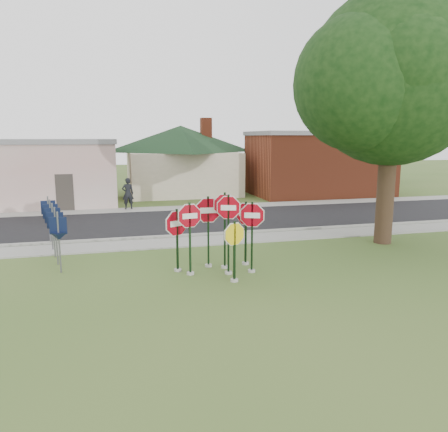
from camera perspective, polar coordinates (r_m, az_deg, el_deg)
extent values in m
plane|color=#395821|center=(13.12, 0.84, -8.95)|extent=(120.00, 120.00, 0.00)
cube|color=gray|center=(18.26, -3.70, -3.34)|extent=(60.00, 1.60, 0.06)
cube|color=black|center=(22.60, -5.83, -0.76)|extent=(60.00, 7.00, 0.04)
cube|color=gray|center=(26.80, -7.22, 0.97)|extent=(60.00, 1.60, 0.06)
cube|color=gray|center=(19.21, -4.26, -2.54)|extent=(60.00, 0.20, 0.14)
cylinder|color=#9E9A93|center=(14.09, 0.58, -7.41)|extent=(0.24, 0.24, 0.08)
cube|color=black|center=(13.76, 0.59, -2.47)|extent=(0.07, 0.07, 2.57)
cylinder|color=white|center=(13.60, 0.59, 1.10)|extent=(0.99, 0.34, 1.04)
cylinder|color=maroon|center=(13.60, 0.59, 1.10)|extent=(0.92, 0.32, 0.96)
cube|color=white|center=(13.60, 0.59, 1.10)|extent=(0.46, 0.16, 0.17)
cylinder|color=#9E9A93|center=(13.39, 1.35, -8.38)|extent=(0.24, 0.24, 0.08)
cube|color=black|center=(13.13, 1.37, -4.68)|extent=(0.07, 0.07, 1.87)
cylinder|color=white|center=(13.00, 1.38, -2.38)|extent=(0.93, 0.30, 0.97)
cylinder|color=yellow|center=(13.00, 1.38, -2.38)|extent=(0.86, 0.28, 0.90)
cylinder|color=#9E9A93|center=(14.07, -4.41, -7.46)|extent=(0.24, 0.24, 0.08)
cube|color=black|center=(13.78, -4.47, -3.01)|extent=(0.07, 0.06, 2.33)
cylinder|color=white|center=(13.63, -4.51, 0.02)|extent=(1.05, 0.19, 1.06)
cylinder|color=maroon|center=(13.63, -4.51, 0.02)|extent=(0.97, 0.18, 0.98)
cube|color=white|center=(13.63, -4.51, 0.02)|extent=(0.48, 0.09, 0.17)
cylinder|color=#9E9A93|center=(14.30, 3.62, -7.16)|extent=(0.24, 0.24, 0.08)
cube|color=black|center=(14.01, 3.67, -2.80)|extent=(0.07, 0.07, 2.31)
cylinder|color=white|center=(13.87, 3.71, 0.10)|extent=(1.00, 0.44, 1.08)
cylinder|color=maroon|center=(13.87, 3.71, 0.10)|extent=(0.93, 0.42, 1.00)
cube|color=white|center=(13.87, 3.71, 0.10)|extent=(0.46, 0.21, 0.17)
cylinder|color=#9E9A93|center=(14.71, 0.10, -6.65)|extent=(0.24, 0.24, 0.08)
cube|color=black|center=(14.40, 0.10, -1.94)|extent=(0.07, 0.07, 2.55)
cylinder|color=white|center=(14.24, 0.11, 1.42)|extent=(0.99, 0.38, 1.05)
cylinder|color=maroon|center=(14.24, 0.11, 1.42)|extent=(0.92, 0.36, 0.97)
cube|color=white|center=(14.24, 0.11, 1.42)|extent=(0.46, 0.18, 0.17)
cylinder|color=#9E9A93|center=(14.86, -2.04, -6.47)|extent=(0.24, 0.24, 0.08)
cube|color=black|center=(14.57, -2.07, -2.10)|extent=(0.06, 0.05, 2.40)
cylinder|color=white|center=(14.43, -2.09, 0.75)|extent=(1.17, 0.11, 1.17)
cylinder|color=maroon|center=(14.43, -2.09, 0.75)|extent=(1.08, 0.10, 1.09)
cube|color=white|center=(14.43, -2.09, 0.75)|extent=(0.54, 0.05, 0.19)
cylinder|color=#9E9A93|center=(15.12, 2.82, -6.18)|extent=(0.24, 0.24, 0.08)
cube|color=black|center=(14.86, 2.85, -2.28)|extent=(0.08, 0.08, 2.19)
cylinder|color=white|center=(14.73, 2.88, 0.24)|extent=(0.71, 0.82, 1.07)
cylinder|color=maroon|center=(14.73, 2.88, 0.24)|extent=(0.67, 0.76, 0.99)
cube|color=white|center=(14.73, 2.88, 0.24)|extent=(0.33, 0.38, 0.17)
cylinder|color=#9E9A93|center=(14.44, -6.05, -7.03)|extent=(0.24, 0.24, 0.08)
cube|color=black|center=(14.18, -6.13, -3.20)|extent=(0.08, 0.07, 2.06)
cylinder|color=white|center=(14.06, -6.17, -0.95)|extent=(1.06, 0.53, 1.17)
cylinder|color=maroon|center=(14.06, -6.17, -0.95)|extent=(0.98, 0.50, 1.08)
cube|color=white|center=(14.06, -6.17, -0.95)|extent=(0.49, 0.25, 0.19)
cube|color=#59595E|center=(14.93, -20.73, -3.26)|extent=(0.05, 0.05, 2.00)
cube|color=black|center=(14.82, -20.86, -1.19)|extent=(0.55, 0.13, 0.55)
cone|color=black|center=(14.88, -20.78, -2.51)|extent=(0.65, 0.65, 0.25)
cube|color=#59595E|center=(15.92, -21.07, -2.46)|extent=(0.05, 0.05, 2.00)
cube|color=black|center=(15.82, -21.19, -0.52)|extent=(0.55, 0.09, 0.55)
cone|color=black|center=(15.88, -21.11, -1.76)|extent=(0.62, 0.62, 0.25)
cube|color=#59595E|center=(16.92, -21.36, -1.76)|extent=(0.05, 0.05, 2.00)
cube|color=black|center=(16.82, -21.49, 0.07)|extent=(0.55, 0.05, 0.55)
cone|color=black|center=(16.88, -21.41, -1.10)|extent=(0.58, 0.58, 0.25)
cube|color=#59595E|center=(17.92, -21.63, -1.14)|extent=(0.05, 0.05, 2.00)
cube|color=black|center=(17.82, -21.74, 0.59)|extent=(0.55, 0.05, 0.55)
cone|color=black|center=(17.88, -21.67, -0.51)|extent=(0.58, 0.58, 0.25)
cube|color=#59595E|center=(18.92, -21.86, -0.59)|extent=(0.05, 0.05, 2.00)
cube|color=black|center=(18.83, -21.98, 1.06)|extent=(0.55, 0.09, 0.55)
cone|color=black|center=(18.88, -21.90, 0.01)|extent=(0.62, 0.62, 0.25)
cube|color=beige|center=(30.58, -25.26, 4.93)|extent=(12.00, 6.00, 4.00)
cube|color=slate|center=(30.50, -25.56, 8.77)|extent=(12.20, 6.20, 0.30)
cube|color=#332D28|center=(27.30, -20.07, 2.86)|extent=(1.00, 0.10, 2.20)
cube|color=beige|center=(34.46, -5.59, 5.68)|extent=(8.00, 8.00, 3.20)
pyramid|color=black|center=(34.37, -5.70, 11.68)|extent=(11.60, 11.60, 2.00)
cube|color=maroon|center=(34.73, -2.37, 11.37)|extent=(0.80, 0.80, 1.60)
cube|color=maroon|center=(34.12, 12.28, 6.55)|extent=(10.00, 6.00, 4.50)
cube|color=slate|center=(34.06, 12.44, 10.49)|extent=(10.20, 6.20, 0.30)
cube|color=white|center=(30.58, 11.42, 6.84)|extent=(2.00, 0.08, 0.90)
cylinder|color=#302315|center=(18.91, 20.43, 4.29)|extent=(0.70, 0.70, 5.13)
sphere|color=black|center=(18.97, 21.22, 16.48)|extent=(6.82, 6.82, 6.82)
cylinder|color=#302315|center=(45.65, 19.37, 6.77)|extent=(0.50, 0.50, 4.00)
sphere|color=black|center=(45.61, 19.64, 11.28)|extent=(5.60, 5.60, 5.60)
imported|color=black|center=(26.72, -12.44, 2.89)|extent=(0.73, 0.52, 1.89)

